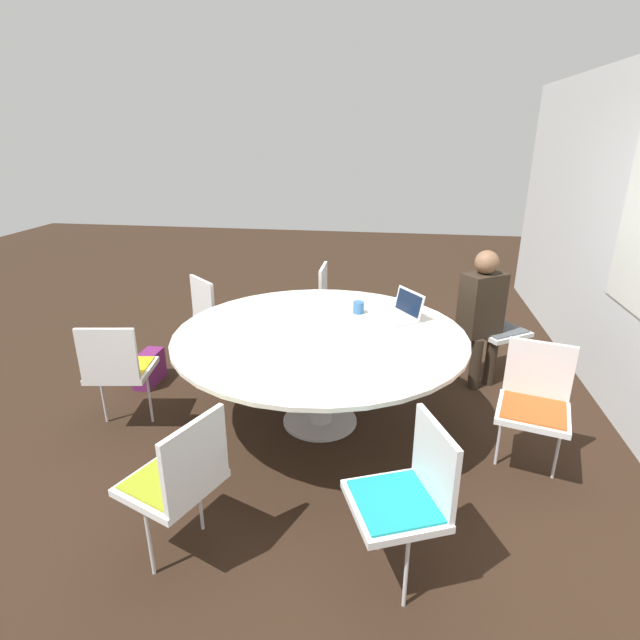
# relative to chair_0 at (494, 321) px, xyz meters

# --- Properties ---
(ground_plane) EXTENTS (16.00, 16.00, 0.00)m
(ground_plane) POSITION_rel_chair_0_xyz_m (1.09, -1.44, -0.52)
(ground_plane) COLOR black
(conference_table) EXTENTS (2.16, 2.16, 0.76)m
(conference_table) POSITION_rel_chair_0_xyz_m (1.09, -1.44, 0.14)
(conference_table) COLOR #B7B7BC
(conference_table) RESTS_ON ground_plane
(chair_0) EXTENTS (0.60, 0.60, 0.87)m
(chair_0) POSITION_rel_chair_0_xyz_m (0.00, 0.00, 0.00)
(chair_0) COLOR silver
(chair_0) RESTS_ON ground_plane
(chair_1) EXTENTS (0.44, 0.42, 0.87)m
(chair_1) POSITION_rel_chair_0_xyz_m (-0.42, -1.51, 0.00)
(chair_1) COLOR silver
(chair_1) RESTS_ON ground_plane
(chair_2) EXTENTS (0.61, 0.61, 0.87)m
(chair_2) POSITION_rel_chair_0_xyz_m (0.13, -2.61, 0.00)
(chair_2) COLOR silver
(chair_2) RESTS_ON ground_plane
(chair_3) EXTENTS (0.48, 0.50, 0.87)m
(chair_3) POSITION_rel_chair_0_xyz_m (1.38, -2.92, 0.00)
(chair_3) COLOR silver
(chair_3) RESTS_ON ground_plane
(chair_4) EXTENTS (0.57, 0.55, 0.87)m
(chair_4) POSITION_rel_chair_0_xyz_m (2.51, -1.94, 0.00)
(chair_4) COLOR silver
(chair_4) RESTS_ON ground_plane
(chair_5) EXTENTS (0.57, 0.56, 0.87)m
(chair_5) POSITION_rel_chair_0_xyz_m (2.45, -0.80, 0.00)
(chair_5) COLOR silver
(chair_5) RESTS_ON ground_plane
(chair_6) EXTENTS (0.52, 0.54, 0.87)m
(chair_6) POSITION_rel_chair_0_xyz_m (1.42, 0.03, 0.00)
(chair_6) COLOR silver
(chair_6) RESTS_ON ground_plane
(person_0) EXTENTS (0.39, 0.42, 1.22)m
(person_0) POSITION_rel_chair_0_xyz_m (0.21, -0.15, 0.19)
(person_0) COLOR #2D2319
(person_0) RESTS_ON ground_plane
(laptop) EXTENTS (0.43, 0.41, 0.21)m
(laptop) POSITION_rel_chair_0_xyz_m (0.67, -0.85, 0.29)
(laptop) COLOR silver
(laptop) RESTS_ON conference_table
(coffee_cup) EXTENTS (0.09, 0.09, 0.10)m
(coffee_cup) POSITION_rel_chair_0_xyz_m (0.62, -1.20, 0.28)
(coffee_cup) COLOR #33669E
(coffee_cup) RESTS_ON conference_table
(handbag) EXTENTS (0.36, 0.16, 0.28)m
(handbag) POSITION_rel_chair_0_xyz_m (0.67, -3.08, -0.38)
(handbag) COLOR #661E56
(handbag) RESTS_ON ground_plane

